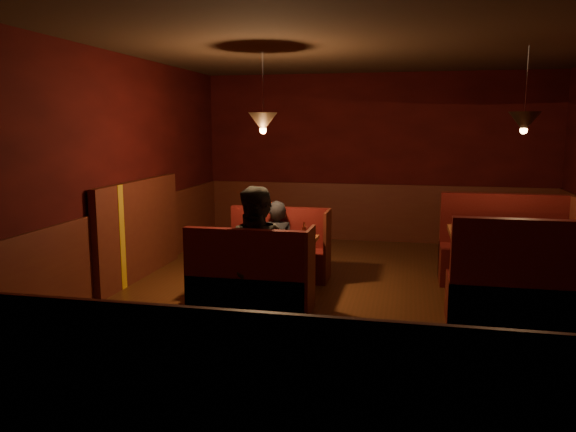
% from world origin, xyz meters
% --- Properties ---
extents(room, '(6.02, 7.02, 2.92)m').
position_xyz_m(room, '(-0.28, 0.04, 1.05)').
color(room, '#44230F').
rests_on(room, ground).
extents(main_table, '(1.24, 0.75, 0.87)m').
position_xyz_m(main_table, '(-1.12, 0.09, 0.51)').
color(main_table, '#622E19').
rests_on(main_table, ground).
extents(main_bench_far, '(1.37, 0.49, 0.93)m').
position_xyz_m(main_bench_far, '(-1.10, 0.79, 0.30)').
color(main_bench_far, '#430B09').
rests_on(main_bench_far, ground).
extents(main_bench_near, '(1.37, 0.49, 0.93)m').
position_xyz_m(main_bench_near, '(-1.10, -0.62, 0.30)').
color(main_bench_near, '#430B09').
rests_on(main_bench_near, ground).
extents(second_table, '(1.45, 0.93, 0.82)m').
position_xyz_m(second_table, '(1.76, 0.23, 0.61)').
color(second_table, '#622E19').
rests_on(second_table, ground).
extents(second_bench_far, '(1.60, 0.60, 1.14)m').
position_xyz_m(second_bench_far, '(1.79, 1.10, 0.36)').
color(second_bench_far, '#430B09').
rests_on(second_bench_far, ground).
extents(second_bench_near, '(1.60, 0.60, 1.14)m').
position_xyz_m(second_bench_near, '(1.79, -0.64, 0.36)').
color(second_bench_near, '#430B09').
rests_on(second_bench_near, ground).
extents(diner_a, '(0.58, 0.45, 1.39)m').
position_xyz_m(diner_a, '(-1.14, 0.75, 0.70)').
color(diner_a, black).
rests_on(diner_a, ground).
extents(diner_b, '(0.84, 0.66, 1.71)m').
position_xyz_m(diner_b, '(-1.03, -0.49, 0.85)').
color(diner_b, black).
rests_on(diner_b, ground).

